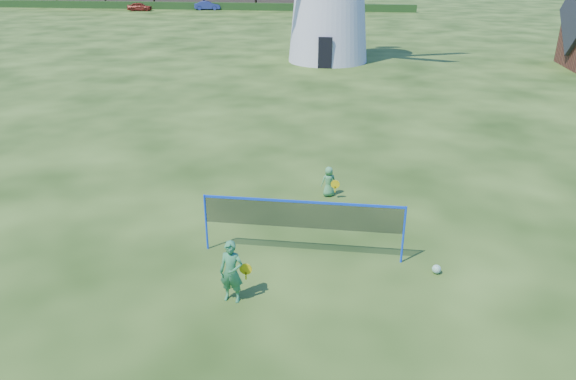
# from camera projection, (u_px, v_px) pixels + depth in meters

# --- Properties ---
(ground) EXTENTS (220.00, 220.00, 0.00)m
(ground) POSITION_uv_depth(u_px,v_px,m) (278.00, 249.00, 13.91)
(ground) COLOR black
(ground) RESTS_ON ground
(badminton_net) EXTENTS (5.05, 0.05, 1.55)m
(badminton_net) POSITION_uv_depth(u_px,v_px,m) (303.00, 216.00, 13.18)
(badminton_net) COLOR blue
(badminton_net) RESTS_ON ground
(player_girl) EXTENTS (0.71, 0.41, 1.47)m
(player_girl) POSITION_uv_depth(u_px,v_px,m) (231.00, 272.00, 11.58)
(player_girl) COLOR #327F45
(player_girl) RESTS_ON ground
(player_boy) EXTENTS (0.64, 0.47, 0.98)m
(player_boy) POSITION_uv_depth(u_px,v_px,m) (329.00, 182.00, 16.84)
(player_boy) COLOR #48954F
(player_boy) RESTS_ON ground
(play_ball) EXTENTS (0.22, 0.22, 0.22)m
(play_ball) POSITION_uv_depth(u_px,v_px,m) (436.00, 269.00, 12.83)
(play_ball) COLOR green
(play_ball) RESTS_ON ground
(hedge) EXTENTS (62.00, 0.80, 1.00)m
(hedge) POSITION_uv_depth(u_px,v_px,m) (197.00, 6.00, 76.25)
(hedge) COLOR #193814
(hedge) RESTS_ON ground
(car_left) EXTENTS (3.52, 1.73, 1.15)m
(car_left) POSITION_uv_depth(u_px,v_px,m) (140.00, 7.00, 74.26)
(car_left) COLOR maroon
(car_left) RESTS_ON ground
(car_right) EXTENTS (3.83, 1.86, 1.21)m
(car_right) POSITION_uv_depth(u_px,v_px,m) (208.00, 5.00, 75.66)
(car_right) COLOR navy
(car_right) RESTS_ON ground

